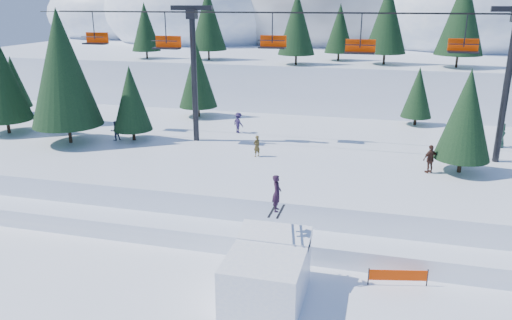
% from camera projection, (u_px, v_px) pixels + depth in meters
% --- Properties ---
extents(ground, '(160.00, 160.00, 0.00)m').
position_uv_depth(ground, '(244.00, 316.00, 21.74)').
color(ground, white).
rests_on(ground, ground).
extents(mid_shelf, '(70.00, 22.00, 2.50)m').
position_uv_depth(mid_shelf, '(308.00, 164.00, 37.95)').
color(mid_shelf, white).
rests_on(mid_shelf, ground).
extents(berm, '(70.00, 6.00, 1.10)m').
position_uv_depth(berm, '(281.00, 227.00, 28.95)').
color(berm, white).
rests_on(berm, ground).
extents(mountain_ridge, '(119.00, 60.02, 26.46)m').
position_uv_depth(mountain_ridge, '(329.00, 21.00, 87.66)').
color(mountain_ridge, white).
rests_on(mountain_ridge, ground).
extents(jump_kicker, '(3.42, 4.67, 5.52)m').
position_uv_depth(jump_kicker, '(267.00, 273.00, 22.67)').
color(jump_kicker, white).
rests_on(jump_kicker, ground).
extents(chairlift, '(46.00, 3.21, 10.28)m').
position_uv_depth(chairlift, '(331.00, 57.00, 35.20)').
color(chairlift, black).
rests_on(chairlift, mid_shelf).
extents(conifer_stand, '(62.80, 17.15, 10.20)m').
position_uv_depth(conifer_stand, '(316.00, 88.00, 36.47)').
color(conifer_stand, black).
rests_on(conifer_stand, mid_shelf).
extents(distant_skiers, '(29.97, 8.50, 1.87)m').
position_uv_depth(distant_skiers, '(318.00, 136.00, 37.66)').
color(distant_skiers, '#262840').
rests_on(distant_skiers, mid_shelf).
extents(banner_near, '(2.80, 0.66, 0.90)m').
position_uv_depth(banner_near, '(398.00, 275.00, 23.89)').
color(banner_near, black).
rests_on(banner_near, ground).
extents(banner_far, '(2.85, 0.26, 0.90)m').
position_uv_depth(banner_far, '(498.00, 266.00, 24.76)').
color(banner_far, black).
rests_on(banner_far, ground).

